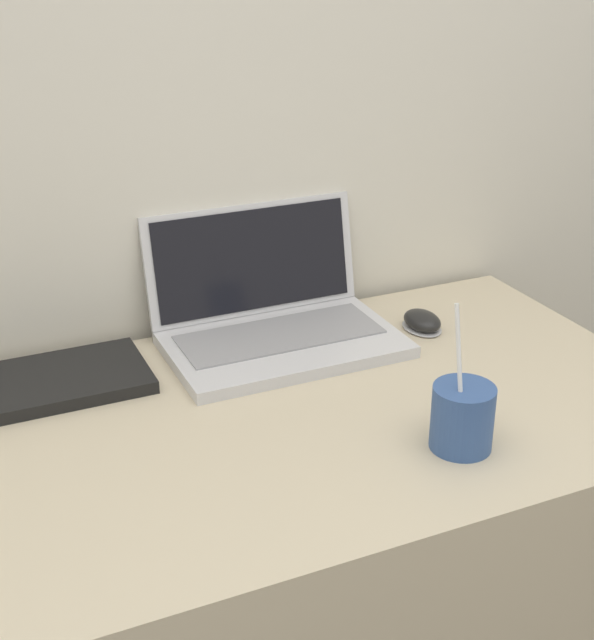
{
  "coord_description": "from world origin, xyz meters",
  "views": [
    {
      "loc": [
        -0.44,
        -0.69,
        1.36
      ],
      "look_at": [
        0.08,
        0.46,
        0.78
      ],
      "focal_mm": 50.0,
      "sensor_mm": 36.0,
      "label": 1
    }
  ],
  "objects_px": {
    "drink_cup": "(462,416)",
    "computer_mouse": "(422,322)",
    "laptop": "(273,316)",
    "external_keyboard": "(3,391)"
  },
  "relations": [
    {
      "from": "laptop",
      "to": "external_keyboard",
      "type": "xyz_separation_m",
      "value": [
        -0.44,
        -0.02,
        -0.03
      ]
    },
    {
      "from": "drink_cup",
      "to": "external_keyboard",
      "type": "xyz_separation_m",
      "value": [
        -0.54,
        0.39,
        -0.04
      ]
    },
    {
      "from": "laptop",
      "to": "drink_cup",
      "type": "xyz_separation_m",
      "value": [
        0.1,
        -0.41,
        0.0
      ]
    },
    {
      "from": "drink_cup",
      "to": "computer_mouse",
      "type": "height_order",
      "value": "drink_cup"
    },
    {
      "from": "laptop",
      "to": "drink_cup",
      "type": "bearing_deg",
      "value": -76.5
    },
    {
      "from": "laptop",
      "to": "external_keyboard",
      "type": "height_order",
      "value": "laptop"
    },
    {
      "from": "drink_cup",
      "to": "computer_mouse",
      "type": "distance_m",
      "value": 0.38
    },
    {
      "from": "external_keyboard",
      "to": "laptop",
      "type": "bearing_deg",
      "value": 2.16
    },
    {
      "from": "drink_cup",
      "to": "computer_mouse",
      "type": "xyz_separation_m",
      "value": [
        0.15,
        0.34,
        -0.03
      ]
    },
    {
      "from": "laptop",
      "to": "drink_cup",
      "type": "distance_m",
      "value": 0.42
    }
  ]
}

